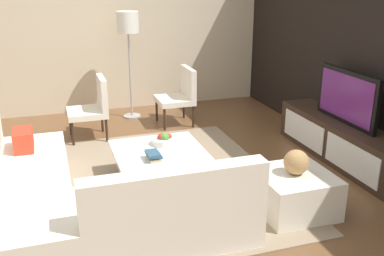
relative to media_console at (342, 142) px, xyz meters
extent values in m
plane|color=brown|center=(0.00, -2.40, -0.25)|extent=(14.00, 14.00, 0.00)
cube|color=black|center=(0.00, 0.30, 1.15)|extent=(6.40, 0.12, 2.80)
cube|color=beige|center=(-3.20, -2.20, 1.15)|extent=(0.12, 5.20, 2.80)
cube|color=gray|center=(-0.10, -2.40, -0.24)|extent=(3.17, 2.78, 0.01)
cube|color=#332319|center=(0.00, 0.00, 0.00)|extent=(2.18, 0.48, 0.50)
cube|color=white|center=(-0.50, -0.24, 0.00)|extent=(0.92, 0.01, 0.35)
cube|color=white|center=(0.50, -0.24, 0.00)|extent=(0.92, 0.01, 0.35)
cube|color=black|center=(0.00, 0.00, 0.57)|extent=(1.08, 0.05, 0.64)
cube|color=#591E66|center=(0.00, -0.03, 0.57)|extent=(0.97, 0.01, 0.54)
cube|color=silver|center=(0.20, -3.70, -0.05)|extent=(2.43, 0.85, 0.41)
cube|color=silver|center=(0.99, -2.52, -0.05)|extent=(0.85, 1.51, 0.41)
cube|color=silver|center=(1.32, -2.52, 0.35)|extent=(0.18, 1.51, 0.39)
cube|color=red|center=(-0.53, -3.70, 0.27)|extent=(0.36, 0.20, 0.22)
cube|color=red|center=(0.99, -2.14, 0.19)|extent=(0.60, 0.44, 0.06)
cube|color=#332319|center=(-0.10, -2.30, -0.08)|extent=(0.80, 0.78, 0.33)
cube|color=white|center=(-0.10, -2.30, 0.10)|extent=(1.01, 0.98, 0.05)
cylinder|color=#332319|center=(-2.02, -3.14, -0.06)|extent=(0.04, 0.04, 0.38)
cylinder|color=#332319|center=(-1.55, -3.14, -0.06)|extent=(0.04, 0.04, 0.38)
cylinder|color=#332319|center=(-2.02, -2.68, -0.06)|extent=(0.04, 0.04, 0.38)
cylinder|color=#332319|center=(-1.55, -2.68, -0.06)|extent=(0.04, 0.04, 0.38)
cube|color=silver|center=(-1.79, -2.91, 0.13)|extent=(0.55, 0.53, 0.08)
cube|color=silver|center=(-1.79, -2.68, 0.40)|extent=(0.55, 0.08, 0.45)
cylinder|color=#A5A5AA|center=(-2.59, -2.13, -0.24)|extent=(0.28, 0.28, 0.02)
cylinder|color=#A5A5AA|center=(-2.59, -2.13, 0.44)|extent=(0.03, 0.03, 1.33)
cylinder|color=white|center=(-2.59, -2.13, 1.26)|extent=(0.34, 0.34, 0.32)
cube|color=silver|center=(0.93, -1.21, -0.05)|extent=(0.70, 0.70, 0.40)
cylinder|color=silver|center=(-0.28, -2.20, 0.17)|extent=(0.28, 0.28, 0.07)
sphere|color=#4C8C33|center=(-0.26, -2.19, 0.22)|extent=(0.10, 0.10, 0.10)
sphere|color=#B23326|center=(-0.29, -2.14, 0.21)|extent=(0.07, 0.07, 0.07)
sphere|color=#4C8C33|center=(-0.31, -2.20, 0.22)|extent=(0.09, 0.09, 0.09)
sphere|color=#B23326|center=(-0.28, -2.22, 0.22)|extent=(0.09, 0.09, 0.09)
cylinder|color=#332319|center=(-2.27, -1.80, -0.06)|extent=(0.04, 0.04, 0.38)
cylinder|color=#332319|center=(-1.78, -1.80, -0.06)|extent=(0.04, 0.04, 0.38)
cylinder|color=#332319|center=(-2.27, -1.35, -0.06)|extent=(0.04, 0.04, 0.38)
cylinder|color=#332319|center=(-1.78, -1.35, -0.06)|extent=(0.04, 0.04, 0.38)
cube|color=silver|center=(-2.03, -1.57, 0.13)|extent=(0.56, 0.53, 0.08)
cube|color=silver|center=(-2.03, -1.35, 0.40)|extent=(0.56, 0.08, 0.45)
sphere|color=#AD8451|center=(0.93, -1.21, 0.27)|extent=(0.24, 0.24, 0.24)
cube|color=#CCB78C|center=(0.12, -2.41, 0.15)|extent=(0.21, 0.12, 0.03)
cube|color=#2D516B|center=(0.11, -2.41, 0.17)|extent=(0.20, 0.14, 0.03)
cube|color=#2D516B|center=(0.13, -2.42, 0.20)|extent=(0.21, 0.13, 0.03)
camera|label=1|loc=(4.32, -3.37, 1.97)|focal=41.79mm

